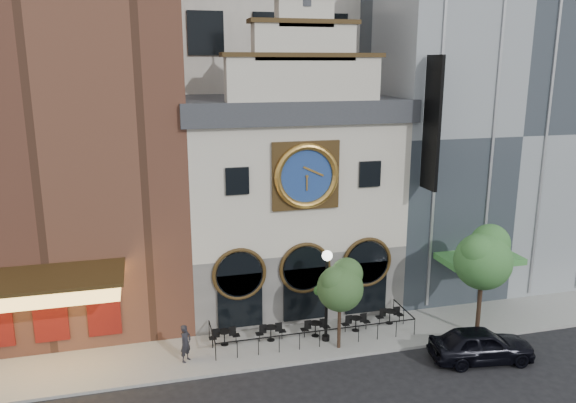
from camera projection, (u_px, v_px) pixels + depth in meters
The scene contains 16 objects.
ground at pixel (327, 361), 27.53m from camera, with size 120.00×120.00×0.00m, color black.
sidewalk at pixel (312, 337), 29.86m from camera, with size 44.00×5.00×0.15m, color gray.
clock_building at pixel (287, 194), 33.27m from camera, with size 12.60×8.78×18.65m.
theater_building at pixel (47, 94), 30.64m from camera, with size 14.00×15.60×25.00m.
retail_building at pixel (465, 126), 37.68m from camera, with size 14.00×14.40×20.00m.
cafe_railing at pixel (312, 328), 29.73m from camera, with size 10.60×2.60×0.90m, color black, non-canonical shape.
bistro_0 at pixel (224, 336), 28.75m from camera, with size 1.58×0.68×0.90m.
bistro_1 at pixel (271, 332), 29.20m from camera, with size 1.58×0.68×0.90m.
bistro_2 at pixel (315, 328), 29.66m from camera, with size 1.58×0.68×0.90m.
bistro_3 at pixel (356, 323), 30.26m from camera, with size 1.58×0.68×0.90m.
bistro_4 at pixel (390, 316), 31.11m from camera, with size 1.58×0.68×0.90m.
car_right at pixel (481, 345), 27.40m from camera, with size 2.03×5.04×1.72m, color black.
pedestrian at pixel (186, 343), 27.07m from camera, with size 0.68×0.45×1.87m, color black.
lamppost at pixel (327, 286), 28.59m from camera, with size 1.50×0.91×4.94m.
tree_left at pixel (341, 284), 27.81m from camera, with size 2.42×2.33×4.66m.
tree_right at pixel (484, 256), 28.98m from camera, with size 3.10×2.98×5.96m.
Camera 1 is at (-8.18, -23.53, 14.23)m, focal length 35.00 mm.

